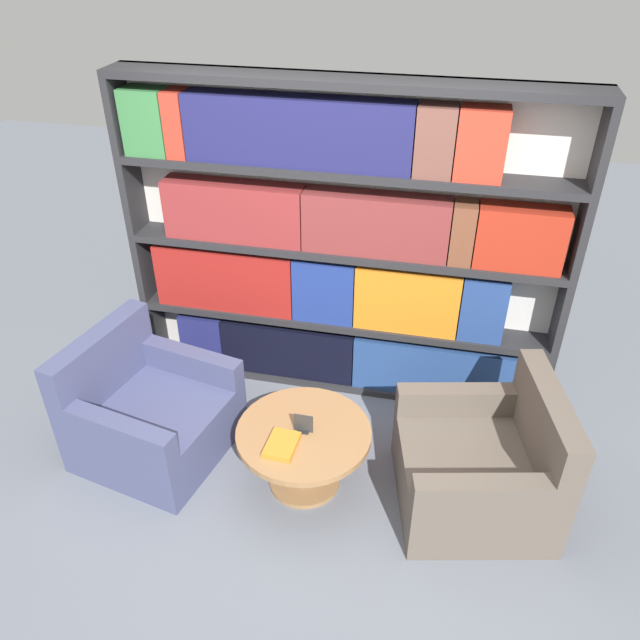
{
  "coord_description": "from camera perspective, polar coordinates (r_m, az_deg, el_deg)",
  "views": [
    {
      "loc": [
        0.68,
        -2.43,
        3.06
      ],
      "look_at": [
        -0.02,
        0.69,
        0.94
      ],
      "focal_mm": 35.0,
      "sensor_mm": 36.0,
      "label": 1
    }
  ],
  "objects": [
    {
      "name": "stray_book",
      "position": [
        3.7,
        -3.51,
        -11.32
      ],
      "size": [
        0.18,
        0.24,
        0.04
      ],
      "color": "orange",
      "rests_on": "coffee_table"
    },
    {
      "name": "table_sign",
      "position": [
        3.77,
        -1.53,
        -9.54
      ],
      "size": [
        0.12,
        0.06,
        0.12
      ],
      "color": "black",
      "rests_on": "coffee_table"
    },
    {
      "name": "ground_plane",
      "position": [
        3.97,
        -2.0,
        -16.97
      ],
      "size": [
        14.0,
        14.0,
        0.0
      ],
      "primitive_type": "plane",
      "color": "slate"
    },
    {
      "name": "armchair_left",
      "position": [
        4.3,
        -15.32,
        -8.33
      ],
      "size": [
        1.03,
        1.03,
        0.83
      ],
      "rotation": [
        0.0,
        0.0,
        1.37
      ],
      "color": "#42476B",
      "rests_on": "ground_plane"
    },
    {
      "name": "armchair_right",
      "position": [
        3.94,
        14.57,
        -12.91
      ],
      "size": [
        1.04,
        1.04,
        0.83
      ],
      "rotation": [
        0.0,
        0.0,
        -1.35
      ],
      "color": "brown",
      "rests_on": "ground_plane"
    },
    {
      "name": "coffee_table",
      "position": [
        3.89,
        -1.49,
        -11.42
      ],
      "size": [
        0.82,
        0.82,
        0.44
      ],
      "color": "olive",
      "rests_on": "ground_plane"
    },
    {
      "name": "bookshelf",
      "position": [
        4.29,
        1.7,
        6.05
      ],
      "size": [
        3.0,
        0.3,
        2.24
      ],
      "color": "silver",
      "rests_on": "ground_plane"
    }
  ]
}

